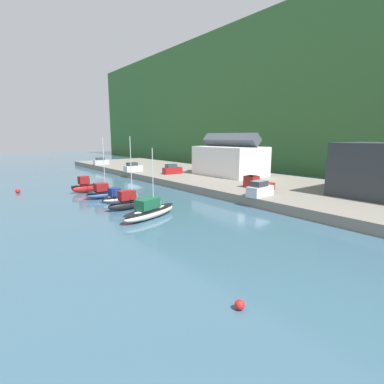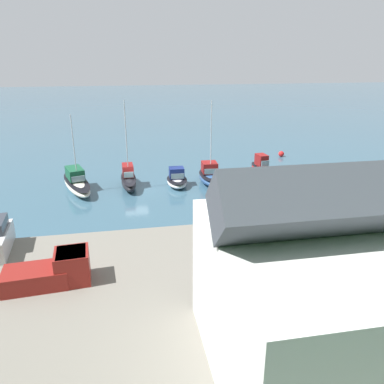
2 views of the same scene
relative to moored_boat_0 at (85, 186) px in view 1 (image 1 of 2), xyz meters
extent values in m
plane|color=#385B70|center=(14.82, 1.46, -1.05)|extent=(320.00, 320.00, 0.00)
cube|color=#386633|center=(14.82, 80.08, 19.73)|extent=(240.00, 60.87, 41.56)
cube|color=gray|center=(14.82, 26.48, -0.40)|extent=(134.35, 24.64, 1.29)
cube|color=white|center=(5.61, 29.01, 3.27)|extent=(14.35, 9.31, 6.05)
cube|color=#474C56|center=(5.61, 29.01, 7.71)|extent=(14.64, 2.83, 2.83)
cube|color=slate|center=(36.61, 23.72, 3.91)|extent=(13.11, 0.10, 4.40)
ellipsoid|color=red|center=(-0.01, 0.04, -0.28)|extent=(1.92, 4.75, 1.54)
ellipsoid|color=black|center=(-0.01, 0.04, 0.26)|extent=(1.99, 4.85, 0.12)
cube|color=maroon|center=(0.02, -0.19, 1.14)|extent=(1.23, 1.73, 1.29)
cube|color=#8CA5B2|center=(-0.09, 0.77, 0.94)|extent=(0.95, 0.21, 0.64)
cube|color=black|center=(0.25, -2.14, 0.03)|extent=(0.39, 0.32, 0.56)
ellipsoid|color=#33568E|center=(6.42, 0.61, -0.47)|extent=(2.46, 5.38, 1.16)
ellipsoid|color=black|center=(6.42, 0.61, -0.06)|extent=(2.55, 5.49, 0.12)
cube|color=maroon|center=(6.40, 0.35, 0.71)|extent=(1.75, 1.92, 1.19)
cube|color=#8CA5B2|center=(6.45, 1.42, 0.53)|extent=(1.50, 0.17, 0.59)
cylinder|color=silver|center=(6.43, 1.01, 4.16)|extent=(0.10, 0.10, 8.10)
ellipsoid|color=white|center=(10.26, 1.05, -0.58)|extent=(2.21, 4.07, 0.93)
ellipsoid|color=black|center=(10.26, 1.05, -0.26)|extent=(2.29, 4.15, 0.12)
cube|color=navy|center=(10.25, 0.85, 0.45)|extent=(1.62, 1.44, 1.13)
cube|color=#8CA5B2|center=(10.27, 1.70, 0.28)|extent=(1.43, 0.13, 0.57)
cube|color=black|center=(10.21, -0.86, -0.40)|extent=(0.37, 0.29, 0.56)
ellipsoid|color=black|center=(15.54, 0.57, -0.40)|extent=(1.77, 6.05, 1.29)
ellipsoid|color=black|center=(15.54, 0.57, 0.05)|extent=(1.83, 6.18, 0.12)
cube|color=maroon|center=(15.55, 0.27, 0.85)|extent=(1.23, 2.14, 1.22)
cube|color=#8CA5B2|center=(15.51, 1.47, 0.67)|extent=(1.04, 0.14, 0.61)
cylinder|color=silver|center=(15.52, 1.02, 4.33)|extent=(0.10, 0.10, 8.18)
ellipsoid|color=white|center=(21.05, 0.54, -0.45)|extent=(4.46, 8.38, 1.19)
ellipsoid|color=black|center=(21.05, 0.54, -0.04)|extent=(4.59, 8.56, 0.12)
cube|color=#195638|center=(21.17, 0.15, 0.74)|extent=(2.34, 3.19, 1.20)
cube|color=#8CA5B2|center=(20.68, 1.65, 0.56)|extent=(1.34, 0.52, 0.60)
cylinder|color=silver|center=(20.86, 1.12, 3.63)|extent=(0.10, 0.10, 6.99)
cube|color=#B7B7BC|center=(-34.65, 16.49, 0.94)|extent=(2.17, 4.35, 1.40)
cube|color=#333842|center=(-34.68, 16.17, 2.02)|extent=(1.73, 2.44, 0.76)
cube|color=silver|center=(-12.86, 15.72, 0.94)|extent=(1.91, 4.25, 1.40)
cube|color=#333842|center=(-12.85, 15.40, 2.02)|extent=(1.59, 2.35, 0.76)
cube|color=maroon|center=(-3.66, 20.54, 0.94)|extent=(2.08, 4.31, 1.40)
cube|color=#333842|center=(-3.68, 20.23, 2.02)|extent=(1.68, 2.41, 0.76)
cube|color=silver|center=(24.60, 16.00, 0.94)|extent=(2.20, 4.35, 1.40)
cube|color=#333842|center=(24.63, 15.69, 2.02)|extent=(1.75, 2.45, 0.76)
cube|color=maroon|center=(21.11, 20.70, 0.79)|extent=(3.66, 2.28, 1.10)
cube|color=maroon|center=(19.10, 20.53, 1.19)|extent=(2.04, 2.05, 1.90)
cube|color=#2D333D|center=(19.10, 20.53, 1.89)|extent=(1.76, 1.93, 0.50)
sphere|color=red|center=(40.68, -5.18, -0.75)|extent=(0.59, 0.59, 0.59)
sphere|color=red|center=(-6.43, -9.20, -0.65)|extent=(0.79, 0.79, 0.79)
camera|label=1|loc=(50.97, -16.56, 8.40)|focal=28.00mm
camera|label=2|loc=(15.74, 40.17, 12.49)|focal=35.00mm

